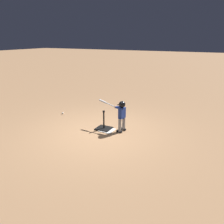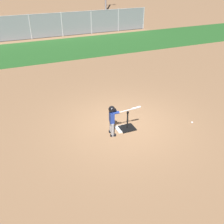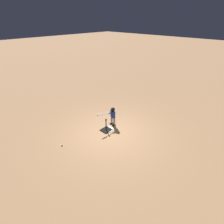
# 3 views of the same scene
# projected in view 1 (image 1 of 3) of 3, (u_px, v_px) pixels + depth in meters

# --- Properties ---
(ground_plane) EXTENTS (90.00, 90.00, 0.00)m
(ground_plane) POSITION_uv_depth(u_px,v_px,m) (99.00, 132.00, 7.07)
(ground_plane) COLOR #99704C
(home_plate) EXTENTS (0.46, 0.46, 0.02)m
(home_plate) POSITION_uv_depth(u_px,v_px,m) (107.00, 130.00, 7.23)
(home_plate) COLOR white
(home_plate) RESTS_ON ground_plane
(batting_tee) EXTENTS (0.50, 0.45, 0.65)m
(batting_tee) POSITION_uv_depth(u_px,v_px,m) (104.00, 127.00, 7.31)
(batting_tee) COLOR black
(batting_tee) RESTS_ON ground_plane
(batter_child) EXTENTS (1.03, 0.36, 1.03)m
(batter_child) POSITION_uv_depth(u_px,v_px,m) (121.00, 112.00, 6.97)
(batter_child) COLOR gray
(batter_child) RESTS_ON ground_plane
(baseball) EXTENTS (0.07, 0.07, 0.07)m
(baseball) POSITION_uv_depth(u_px,v_px,m) (63.00, 113.00, 8.77)
(baseball) COLOR white
(baseball) RESTS_ON ground_plane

